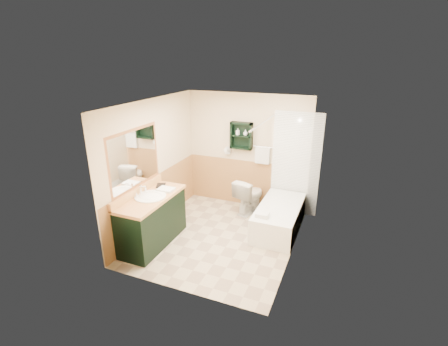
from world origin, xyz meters
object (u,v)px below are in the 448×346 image
at_px(vanity_book, 156,181).
at_px(soap_bottle_a, 238,133).
at_px(wall_shelf, 241,136).
at_px(hair_dryer, 228,150).
at_px(soap_bottle_b, 246,133).
at_px(bathtub, 279,218).
at_px(vanity, 152,220).
at_px(toilet, 249,196).

relative_size(vanity_book, soap_bottle_a, 1.60).
relative_size(wall_shelf, hair_dryer, 2.29).
bearing_deg(vanity_book, soap_bottle_b, 28.59).
bearing_deg(wall_shelf, bathtub, -35.29).
distance_m(vanity, toilet, 2.12).
distance_m(hair_dryer, toilet, 1.05).
relative_size(toilet, soap_bottle_a, 5.54).
bearing_deg(wall_shelf, vanity_book, -124.20).
xyz_separation_m(wall_shelf, vanity, (-0.89, -2.00, -1.11)).
height_order(toilet, vanity_book, vanity_book).
height_order(wall_shelf, hair_dryer, wall_shelf).
bearing_deg(soap_bottle_b, hair_dryer, 175.61).
relative_size(vanity, soap_bottle_a, 10.39).
bearing_deg(toilet, vanity, 71.98).
height_order(hair_dryer, bathtub, hair_dryer).
distance_m(vanity, vanity_book, 0.72).
height_order(wall_shelf, toilet, wall_shelf).
relative_size(wall_shelf, soap_bottle_b, 4.63).
bearing_deg(toilet, soap_bottle_a, -16.81).
distance_m(hair_dryer, soap_bottle_b, 0.57).
height_order(hair_dryer, soap_bottle_b, soap_bottle_b).
height_order(vanity, vanity_book, vanity_book).
xyz_separation_m(wall_shelf, soap_bottle_b, (0.09, -0.01, 0.06)).
distance_m(bathtub, soap_bottle_a, 1.88).
xyz_separation_m(vanity, bathtub, (1.92, 1.27, -0.19)).
height_order(vanity, soap_bottle_a, soap_bottle_a).
height_order(vanity, bathtub, vanity).
height_order(toilet, soap_bottle_b, soap_bottle_b).
distance_m(wall_shelf, soap_bottle_a, 0.09).
relative_size(wall_shelf, soap_bottle_a, 4.13).
height_order(bathtub, toilet, toilet).
relative_size(wall_shelf, bathtub, 0.37).
height_order(vanity_book, soap_bottle_b, soap_bottle_b).
distance_m(hair_dryer, vanity, 2.24).
distance_m(toilet, vanity_book, 1.99).
bearing_deg(soap_bottle_a, wall_shelf, 3.91).
relative_size(bathtub, toilet, 2.03).
bearing_deg(hair_dryer, soap_bottle_a, -7.53).
relative_size(vanity, toilet, 1.88).
xyz_separation_m(hair_dryer, soap_bottle_a, (0.23, -0.03, 0.40)).
bearing_deg(bathtub, vanity_book, -158.18).
relative_size(vanity, bathtub, 0.92).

